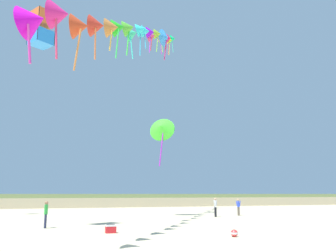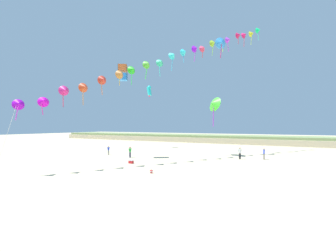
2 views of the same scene
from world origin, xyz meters
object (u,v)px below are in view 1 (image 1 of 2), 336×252
(person_far_left, at_px, (46,212))
(large_kite_mid_trail, at_px, (165,38))
(person_near_right, at_px, (215,206))
(large_kite_outer_drift, at_px, (42,29))
(person_mid_center, at_px, (238,206))
(beach_cooler, at_px, (111,229))
(beach_ball, at_px, (234,233))
(large_kite_high_solo, at_px, (161,128))

(person_far_left, relative_size, large_kite_mid_trail, 0.47)
(person_near_right, height_order, large_kite_outer_drift, large_kite_outer_drift)
(person_mid_center, height_order, large_kite_outer_drift, large_kite_outer_drift)
(person_mid_center, xyz_separation_m, beach_cooler, (-14.98, -11.70, -0.74))
(person_far_left, bearing_deg, beach_ball, -41.92)
(large_kite_high_solo, bearing_deg, large_kite_outer_drift, -142.04)
(person_mid_center, relative_size, beach_ball, 4.56)
(person_far_left, distance_m, beach_ball, 11.99)
(person_mid_center, distance_m, beach_ball, 18.20)
(large_kite_outer_drift, xyz_separation_m, beach_ball, (9.93, -7.51, -12.90))
(large_kite_mid_trail, bearing_deg, beach_ball, -98.05)
(person_far_left, xyz_separation_m, large_kite_high_solo, (10.54, 8.54, 7.59))
(large_kite_mid_trail, relative_size, large_kite_high_solo, 0.69)
(large_kite_outer_drift, bearing_deg, large_kite_mid_trail, 40.01)
(person_mid_center, relative_size, large_kite_high_solo, 0.32)
(person_near_right, height_order, person_mid_center, person_near_right)
(large_kite_high_solo, bearing_deg, person_far_left, -140.97)
(beach_ball, bearing_deg, large_kite_mid_trail, 81.95)
(large_kite_mid_trail, height_order, large_kite_high_solo, large_kite_mid_trail)
(beach_cooler, distance_m, beach_ball, 6.73)
(person_far_left, xyz_separation_m, beach_cooler, (3.37, -4.16, -0.76))
(large_kite_mid_trail, distance_m, large_kite_outer_drift, 17.31)
(large_kite_outer_drift, height_order, beach_cooler, large_kite_outer_drift)
(person_near_right, relative_size, beach_ball, 4.86)
(large_kite_high_solo, bearing_deg, beach_cooler, -119.45)
(person_near_right, bearing_deg, large_kite_mid_trail, 135.76)
(person_far_left, height_order, large_kite_mid_trail, large_kite_mid_trail)
(large_kite_high_solo, bearing_deg, large_kite_mid_trail, 57.95)
(large_kite_outer_drift, bearing_deg, large_kite_high_solo, 37.96)
(beach_ball, bearing_deg, person_far_left, 138.08)
(person_mid_center, bearing_deg, large_kite_mid_trail, 160.46)
(person_mid_center, height_order, beach_cooler, person_mid_center)
(large_kite_outer_drift, bearing_deg, beach_ball, -37.12)
(person_far_left, distance_m, large_kite_outer_drift, 12.16)
(person_near_right, height_order, person_far_left, person_near_right)
(person_mid_center, bearing_deg, person_near_right, -159.48)
(person_near_right, bearing_deg, large_kite_high_solo, 154.74)
(person_far_left, relative_size, beach_ball, 4.64)
(beach_ball, bearing_deg, large_kite_high_solo, 84.34)
(large_kite_high_solo, bearing_deg, person_mid_center, -7.32)
(beach_ball, bearing_deg, beach_cooler, 145.25)
(beach_cooler, relative_size, beach_ball, 1.59)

